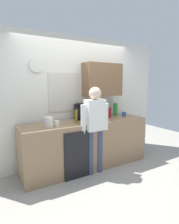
{
  "coord_description": "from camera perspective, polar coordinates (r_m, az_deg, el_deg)",
  "views": [
    {
      "loc": [
        -1.76,
        -2.77,
        1.67
      ],
      "look_at": [
        0.03,
        0.25,
        1.12
      ],
      "focal_mm": 29.79,
      "sensor_mm": 36.0,
      "label": 1
    }
  ],
  "objects": [
    {
      "name": "bottle_red_vinegar",
      "position": [
        3.95,
        6.22,
        -0.24
      ],
      "size": [
        0.06,
        0.06,
        0.22
      ],
      "primitive_type": "cylinder",
      "color": "maroon",
      "rests_on": "kitchen_counter"
    },
    {
      "name": "bottle_olive_oil",
      "position": [
        3.45,
        -4.15,
        -1.3
      ],
      "size": [
        0.06,
        0.06,
        0.25
      ],
      "primitive_type": "cylinder",
      "color": "olive",
      "rests_on": "kitchen_counter"
    },
    {
      "name": "coffee_maker",
      "position": [
        3.78,
        -3.08,
        -0.04
      ],
      "size": [
        0.2,
        0.2,
        0.33
      ],
      "color": "black",
      "rests_on": "kitchen_counter"
    },
    {
      "name": "ground_plane",
      "position": [
        3.69,
        1.6,
        -18.02
      ],
      "size": [
        8.0,
        8.0,
        0.0
      ],
      "primitive_type": "plane",
      "color": "#9E998E"
    },
    {
      "name": "back_wall_assembly",
      "position": [
        3.94,
        -2.94,
        4.5
      ],
      "size": [
        4.15,
        0.42,
        2.6
      ],
      "color": "silver",
      "rests_on": "ground_plane"
    },
    {
      "name": "bottle_clear_soda",
      "position": [
        4.28,
        7.96,
        0.85
      ],
      "size": [
        0.09,
        0.09,
        0.28
      ],
      "primitive_type": "cylinder",
      "color": "#2D8C33",
      "rests_on": "kitchen_counter"
    },
    {
      "name": "dishwasher_panel",
      "position": [
        3.33,
        -3.16,
        -13.12
      ],
      "size": [
        0.56,
        0.02,
        0.84
      ],
      "primitive_type": "cube",
      "color": "black",
      "rests_on": "ground_plane"
    },
    {
      "name": "cup_blue_mug",
      "position": [
        4.16,
        10.56,
        -0.7
      ],
      "size": [
        0.08,
        0.08,
        0.1
      ],
      "primitive_type": "cylinder",
      "color": "#3351B2",
      "rests_on": "kitchen_counter"
    },
    {
      "name": "cup_white_mug",
      "position": [
        3.23,
        -9.98,
        -3.5
      ],
      "size": [
        0.08,
        0.08,
        0.1
      ],
      "primitive_type": "cylinder",
      "color": "white",
      "rests_on": "kitchen_counter"
    },
    {
      "name": "kitchen_counter",
      "position": [
        3.74,
        -0.85,
        -9.83
      ],
      "size": [
        2.55,
        0.64,
        0.93
      ],
      "primitive_type": "cube",
      "color": "#937251",
      "rests_on": "ground_plane"
    },
    {
      "name": "bottle_amber_beer",
      "position": [
        3.39,
        -0.18,
        -1.61
      ],
      "size": [
        0.06,
        0.06,
        0.23
      ],
      "primitive_type": "cylinder",
      "color": "brown",
      "rests_on": "kitchen_counter"
    },
    {
      "name": "storage_canister",
      "position": [
        3.2,
        -12.37,
        -3.03
      ],
      "size": [
        0.14,
        0.14,
        0.17
      ],
      "primitive_type": "cylinder",
      "color": "silver",
      "rests_on": "kitchen_counter"
    },
    {
      "name": "person_at_sink",
      "position": [
        3.36,
        1.67,
        -3.47
      ],
      "size": [
        0.57,
        0.22,
        1.6
      ],
      "rotation": [
        0.0,
        0.0,
        0.15
      ],
      "color": "#3F4766",
      "rests_on": "ground_plane"
    }
  ]
}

